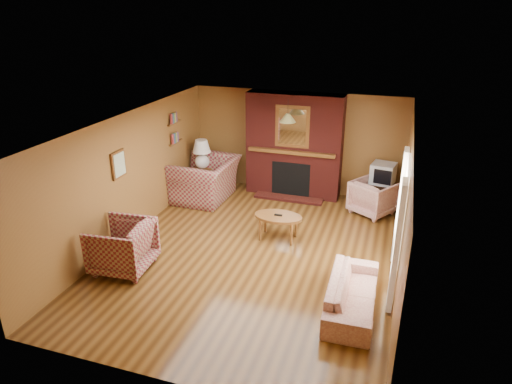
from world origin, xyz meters
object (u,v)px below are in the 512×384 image
(fireplace, at_px, (294,146))
(tv_stand, at_px, (381,195))
(plaid_armchair, at_px, (122,246))
(side_table, at_px, (203,180))
(table_lamp, at_px, (202,153))
(crt_tv, at_px, (383,173))
(floral_sofa, at_px, (352,293))
(coffee_table, at_px, (278,218))
(plaid_loveseat, at_px, (206,179))
(floral_armchair, at_px, (373,197))

(fireplace, distance_m, tv_stand, 2.24)
(plaid_armchair, relative_size, side_table, 1.63)
(table_lamp, distance_m, tv_stand, 4.22)
(side_table, bearing_deg, table_lamp, 0.00)
(fireplace, distance_m, plaid_armchair, 4.67)
(tv_stand, distance_m, crt_tv, 0.52)
(fireplace, bearing_deg, table_lamp, -165.71)
(plaid_armchair, distance_m, floral_sofa, 3.86)
(crt_tv, bearing_deg, coffee_table, -129.96)
(tv_stand, bearing_deg, crt_tv, -87.85)
(side_table, bearing_deg, plaid_loveseat, -56.77)
(table_lamp, relative_size, crt_tv, 1.25)
(floral_sofa, height_order, crt_tv, crt_tv)
(floral_armchair, xyz_separation_m, side_table, (-4.01, 0.02, -0.08))
(fireplace, height_order, plaid_armchair, fireplace)
(coffee_table, bearing_deg, floral_sofa, -47.42)
(table_lamp, bearing_deg, crt_tv, 4.74)
(plaid_armchair, distance_m, side_table, 3.65)
(plaid_armchair, relative_size, floral_sofa, 0.55)
(plaid_loveseat, distance_m, table_lamp, 0.68)
(floral_armchair, bearing_deg, fireplace, 15.30)
(plaid_loveseat, relative_size, tv_stand, 2.51)
(floral_sofa, relative_size, coffee_table, 1.87)
(crt_tv, bearing_deg, plaid_armchair, -135.07)
(plaid_loveseat, height_order, tv_stand, plaid_loveseat)
(side_table, bearing_deg, tv_stand, 4.82)
(coffee_table, bearing_deg, plaid_armchair, -139.94)
(floral_armchair, relative_size, tv_stand, 1.41)
(table_lamp, xyz_separation_m, crt_tv, (4.15, 0.34, -0.17))
(coffee_table, bearing_deg, tv_stand, 50.11)
(fireplace, bearing_deg, coffee_table, -83.32)
(fireplace, bearing_deg, plaid_loveseat, -153.65)
(fireplace, distance_m, crt_tv, 2.09)
(side_table, relative_size, table_lamp, 0.83)
(crt_tv, bearing_deg, fireplace, 174.70)
(plaid_loveseat, relative_size, floral_sofa, 0.84)
(floral_armchair, bearing_deg, tv_stand, -79.12)
(crt_tv, bearing_deg, side_table, -175.26)
(coffee_table, xyz_separation_m, tv_stand, (1.78, 2.13, -0.14))
(plaid_armchair, bearing_deg, floral_sofa, 86.77)
(plaid_armchair, bearing_deg, coffee_table, 125.42)
(plaid_armchair, bearing_deg, tv_stand, 130.33)
(floral_sofa, height_order, coffee_table, coffee_table)
(floral_sofa, bearing_deg, tv_stand, -3.38)
(side_table, distance_m, crt_tv, 4.20)
(floral_armchair, relative_size, coffee_table, 0.89)
(floral_sofa, distance_m, crt_tv, 3.94)
(floral_armchair, bearing_deg, plaid_loveseat, 37.07)
(plaid_loveseat, bearing_deg, crt_tv, 101.88)
(crt_tv, bearing_deg, floral_armchair, -111.06)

